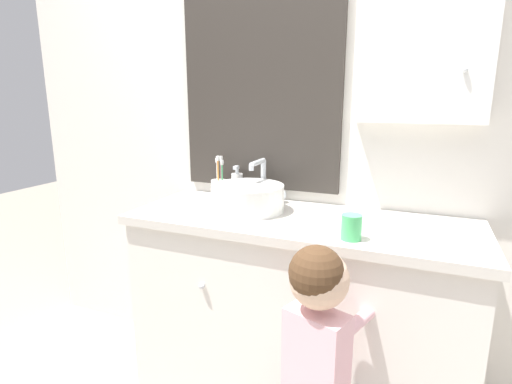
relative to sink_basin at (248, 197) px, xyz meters
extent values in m
cube|color=silver|center=(0.23, 0.27, 0.34)|extent=(3.20, 0.06, 2.50)
cube|color=#332D28|center=(-0.04, 0.23, 0.44)|extent=(0.74, 0.02, 0.90)
cube|color=#B2C1CC|center=(-0.04, 0.22, 0.44)|extent=(0.68, 0.01, 0.84)
cube|color=white|center=(0.62, 0.19, 0.68)|extent=(0.47, 0.10, 0.75)
sphere|color=silver|center=(0.76, 0.13, 0.50)|extent=(0.02, 0.02, 0.02)
cube|color=silver|center=(0.23, -0.02, -0.50)|extent=(1.32, 0.47, 0.82)
cube|color=beige|center=(0.23, -0.02, -0.08)|extent=(1.36, 0.51, 0.03)
sphere|color=silver|center=(-0.08, -0.27, -0.30)|extent=(0.02, 0.02, 0.02)
sphere|color=silver|center=(0.53, -0.27, -0.30)|extent=(0.02, 0.02, 0.02)
cylinder|color=white|center=(0.00, 0.00, 0.00)|extent=(0.30, 0.30, 0.11)
cylinder|color=silver|center=(0.00, 0.00, 0.05)|extent=(0.25, 0.25, 0.01)
cylinder|color=silver|center=(0.00, 0.17, 0.04)|extent=(0.02, 0.02, 0.19)
cylinder|color=silver|center=(0.00, 0.10, 0.13)|extent=(0.02, 0.14, 0.02)
cylinder|color=silver|center=(0.00, 0.04, 0.12)|extent=(0.02, 0.02, 0.02)
sphere|color=white|center=(0.08, 0.17, -0.02)|extent=(0.05, 0.05, 0.05)
cylinder|color=silver|center=(-0.22, 0.15, -0.02)|extent=(0.07, 0.07, 0.08)
cylinder|color=#47B26B|center=(-0.20, 0.15, 0.04)|extent=(0.01, 0.01, 0.17)
cube|color=white|center=(-0.20, 0.15, 0.11)|extent=(0.01, 0.02, 0.02)
cylinder|color=pink|center=(-0.21, 0.17, 0.05)|extent=(0.01, 0.01, 0.18)
cube|color=white|center=(-0.21, 0.17, 0.13)|extent=(0.01, 0.02, 0.02)
cylinder|color=white|center=(-0.23, 0.15, 0.04)|extent=(0.01, 0.01, 0.18)
cube|color=white|center=(-0.23, 0.15, 0.12)|extent=(0.01, 0.02, 0.02)
cylinder|color=orange|center=(-0.21, 0.14, 0.05)|extent=(0.01, 0.01, 0.19)
cube|color=white|center=(-0.21, 0.14, 0.13)|extent=(0.01, 0.02, 0.02)
cylinder|color=white|center=(-0.13, 0.16, 0.00)|extent=(0.05, 0.05, 0.12)
cylinder|color=silver|center=(-0.13, 0.16, 0.07)|extent=(0.02, 0.02, 0.02)
cube|color=silver|center=(-0.13, 0.15, 0.09)|extent=(0.02, 0.03, 0.02)
cube|color=beige|center=(0.41, -0.42, -0.39)|extent=(0.21, 0.16, 0.36)
sphere|color=beige|center=(0.41, -0.42, -0.11)|extent=(0.18, 0.18, 0.18)
sphere|color=#4C331E|center=(0.41, -0.44, -0.08)|extent=(0.16, 0.16, 0.16)
cylinder|color=beige|center=(0.53, -0.27, -0.28)|extent=(0.13, 0.27, 0.04)
cylinder|color=#E5CC4C|center=(0.58, -0.14, -0.24)|extent=(0.02, 0.05, 0.12)
cylinder|color=#4CC670|center=(0.46, -0.19, -0.01)|extent=(0.07, 0.07, 0.09)
camera|label=1|loc=(0.65, -1.48, 0.40)|focal=28.00mm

